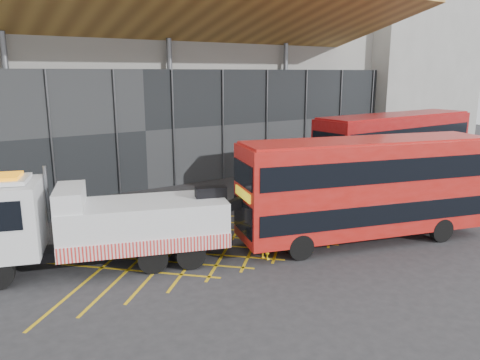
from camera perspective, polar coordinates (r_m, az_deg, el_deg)
ground_plane at (r=21.97m, az=-4.37°, el=-7.83°), size 120.00×120.00×0.00m
road_markings at (r=24.53m, az=5.48°, el=-5.59°), size 26.36×7.16×0.01m
construction_building at (r=38.25m, az=-16.11°, el=14.28°), size 55.00×23.97×18.00m
east_building at (r=54.04m, az=17.88°, el=14.74°), size 15.00×12.00×20.00m
recovery_truck at (r=19.73m, az=-17.39°, el=-5.01°), size 11.65×5.93×4.12m
bus_towed at (r=22.37m, az=15.02°, el=-0.64°), size 12.18×5.96×4.85m
bus_second at (r=32.93m, az=18.30°, el=3.69°), size 12.65×3.23×5.12m
worker at (r=20.05m, az=3.11°, el=-7.54°), size 0.50×0.64×1.54m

